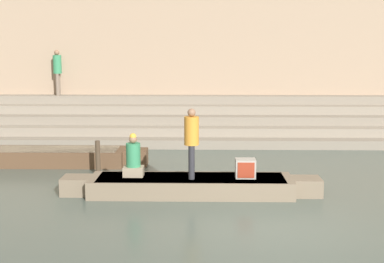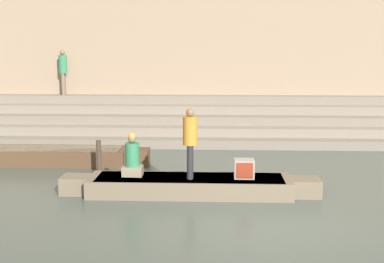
{
  "view_description": "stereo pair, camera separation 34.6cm",
  "coord_description": "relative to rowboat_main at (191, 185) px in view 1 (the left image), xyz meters",
  "views": [
    {
      "loc": [
        -1.3,
        -9.81,
        3.57
      ],
      "look_at": [
        -1.56,
        3.67,
        1.32
      ],
      "focal_mm": 50.0,
      "sensor_mm": 36.0,
      "label": 1
    },
    {
      "loc": [
        -0.95,
        -9.8,
        3.57
      ],
      "look_at": [
        -1.56,
        3.67,
        1.32
      ],
      "focal_mm": 50.0,
      "sensor_mm": 36.0,
      "label": 2
    }
  ],
  "objects": [
    {
      "name": "mooring_post",
      "position": [
        -2.57,
        1.85,
        0.25
      ],
      "size": [
        0.13,
        0.13,
        0.95
      ],
      "primitive_type": "cylinder",
      "color": "#473828",
      "rests_on": "ground"
    },
    {
      "name": "tv_set",
      "position": [
        1.28,
        0.01,
        0.42
      ],
      "size": [
        0.47,
        0.39,
        0.44
      ],
      "rotation": [
        0.0,
        0.0,
        0.14
      ],
      "color": "#9E998E",
      "rests_on": "rowboat_main"
    },
    {
      "name": "ground_plane",
      "position": [
        1.56,
        -2.47,
        -0.22
      ],
      "size": [
        120.0,
        120.0,
        0.0
      ],
      "primitive_type": "plane",
      "color": "#47544C"
    },
    {
      "name": "rowboat_main",
      "position": [
        0.0,
        0.0,
        0.0
      ],
      "size": [
        6.13,
        1.3,
        0.42
      ],
      "rotation": [
        0.0,
        0.0,
        -0.01
      ],
      "color": "#756651",
      "rests_on": "ground"
    },
    {
      "name": "person_rowing",
      "position": [
        -1.37,
        0.1,
        0.61
      ],
      "size": [
        0.48,
        0.37,
        1.04
      ],
      "rotation": [
        0.0,
        0.0,
        0.13
      ],
      "color": "gray",
      "rests_on": "rowboat_main"
    },
    {
      "name": "back_wall",
      "position": [
        1.56,
        9.17,
        2.84
      ],
      "size": [
        34.2,
        1.28,
        6.19
      ],
      "color": "tan",
      "rests_on": "ground"
    },
    {
      "name": "moored_boat_shore",
      "position": [
        -4.45,
        3.07,
        0.03
      ],
      "size": [
        6.18,
        1.16,
        0.47
      ],
      "rotation": [
        0.0,
        0.0,
        0.08
      ],
      "color": "brown",
      "rests_on": "ground"
    },
    {
      "name": "ghat_steps",
      "position": [
        1.56,
        7.41,
        0.34
      ],
      "size": [
        36.0,
        3.19,
        1.55
      ],
      "color": "gray",
      "rests_on": "ground"
    },
    {
      "name": "person_standing",
      "position": [
        0.02,
        -0.07,
        1.14
      ],
      "size": [
        0.34,
        0.34,
        1.65
      ],
      "rotation": [
        0.0,
        0.0,
        -0.26
      ],
      "color": "#28282D",
      "rests_on": "rowboat_main"
    },
    {
      "name": "person_on_steps",
      "position": [
        -5.32,
        8.26,
        2.34
      ],
      "size": [
        0.32,
        0.32,
        1.74
      ],
      "rotation": [
        0.0,
        0.0,
        0.33
      ],
      "color": "#756656",
      "rests_on": "ghat_steps"
    }
  ]
}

